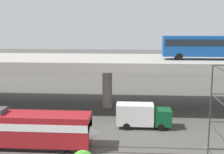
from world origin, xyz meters
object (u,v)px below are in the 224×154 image
(transit_bus_on_overpass, at_px, (205,45))
(parked_car_5, at_px, (9,62))
(service_truck_east, at_px, (142,115))
(parked_car_1, at_px, (211,65))
(train_locomotive, at_px, (26,127))
(parked_car_4, at_px, (166,66))
(parked_car_3, at_px, (15,64))
(parked_car_0, at_px, (146,64))
(parked_car_2, at_px, (116,63))
(parked_car_6, at_px, (54,64))

(transit_bus_on_overpass, height_order, parked_car_5, transit_bus_on_overpass)
(service_truck_east, xyz_separation_m, parked_car_1, (19.22, 43.76, 0.69))
(train_locomotive, bearing_deg, parked_car_4, 67.80)
(parked_car_1, xyz_separation_m, parked_car_3, (-52.47, -1.64, -0.00))
(parked_car_5, bearing_deg, parked_car_3, 129.22)
(service_truck_east, relative_size, parked_car_0, 1.66)
(parked_car_2, height_order, parked_car_5, same)
(parked_car_4, distance_m, parked_car_6, 30.29)
(parked_car_0, height_order, parked_car_6, same)
(parked_car_3, xyz_separation_m, parked_car_6, (10.41, 1.01, 0.00))
(train_locomotive, xyz_separation_m, parked_car_5, (-24.45, 53.45, 0.13))
(transit_bus_on_overpass, height_order, parked_car_4, transit_bus_on_overpass)
(service_truck_east, distance_m, parked_car_2, 45.42)
(parked_car_0, distance_m, parked_car_3, 35.50)
(parked_car_1, height_order, parked_car_2, same)
(parked_car_6, bearing_deg, train_locomotive, -78.16)
(parked_car_0, distance_m, parked_car_2, 8.54)
(train_locomotive, bearing_deg, service_truck_east, 29.62)
(parked_car_3, distance_m, parked_car_4, 40.65)
(parked_car_4, bearing_deg, parked_car_2, 164.62)
(parked_car_1, relative_size, parked_car_4, 1.04)
(parked_car_3, relative_size, parked_car_5, 1.05)
(parked_car_0, xyz_separation_m, parked_car_2, (-8.29, 2.04, -0.00))
(transit_bus_on_overpass, bearing_deg, parked_car_3, -39.23)
(transit_bus_on_overpass, distance_m, parked_car_6, 48.28)
(transit_bus_on_overpass, bearing_deg, parked_car_5, -40.29)
(parked_car_4, bearing_deg, parked_car_6, 176.55)
(parked_car_2, distance_m, parked_car_4, 13.94)
(train_locomotive, xyz_separation_m, parked_car_3, (-20.92, 49.13, 0.13))
(parked_car_0, relative_size, parked_car_6, 0.91)
(parked_car_2, bearing_deg, parked_car_6, 6.38)
(train_locomotive, distance_m, service_truck_east, 14.19)
(transit_bus_on_overpass, xyz_separation_m, parked_car_3, (-42.25, 34.49, -7.54))
(train_locomotive, bearing_deg, transit_bus_on_overpass, 34.46)
(parked_car_1, xyz_separation_m, parked_car_4, (-11.82, -2.45, -0.00))
(train_locomotive, distance_m, parked_car_1, 59.77)
(train_locomotive, bearing_deg, parked_car_6, 101.84)
(parked_car_6, bearing_deg, service_truck_east, -62.10)
(service_truck_east, height_order, parked_car_3, parked_car_3)
(train_locomotive, bearing_deg, parked_car_2, 83.12)
(parked_car_3, bearing_deg, parked_car_1, 1.80)
(parked_car_0, distance_m, parked_car_1, 16.99)
(transit_bus_on_overpass, relative_size, parked_car_3, 2.76)
(train_locomotive, relative_size, parked_car_2, 3.91)
(service_truck_east, distance_m, parked_car_4, 41.97)
(transit_bus_on_overpass, relative_size, parked_car_5, 2.91)
(service_truck_east, height_order, parked_car_2, parked_car_2)
(parked_car_2, bearing_deg, transit_bus_on_overpass, 111.93)
(parked_car_0, xyz_separation_m, parked_car_5, (-39.02, 3.47, 0.00))
(parked_car_5, bearing_deg, parked_car_6, 166.64)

